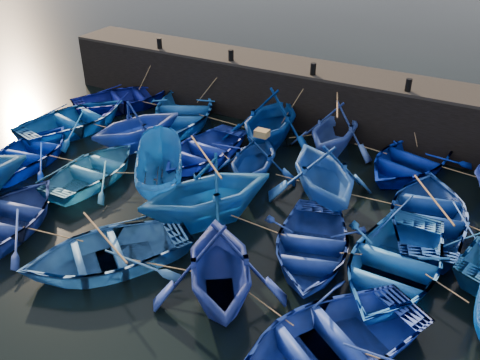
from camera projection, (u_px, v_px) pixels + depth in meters
The scene contains 31 objects.
ground at pixel (191, 244), 16.74m from camera, with size 120.00×120.00×0.00m, color black.
quay_wall at pixel (318, 98), 24.05m from camera, with size 26.00×2.50×2.50m, color black.
quay_top at pixel (320, 70), 23.39m from camera, with size 26.00×2.50×0.12m, color black.
bollard_0 at pixel (159, 43), 25.90m from camera, with size 0.24×0.24×0.50m, color black.
bollard_1 at pixel (231, 55), 24.22m from camera, with size 0.24×0.24×0.50m, color black.
bollard_2 at pixel (313, 69), 22.55m from camera, with size 0.24×0.24×0.50m, color black.
bollard_3 at pixel (408, 85), 20.88m from camera, with size 0.24×0.24×0.50m, color black.
boat_0 at pixel (124, 98), 26.06m from camera, with size 3.49×4.87×1.01m, color navy.
boat_1 at pixel (183, 110), 24.54m from camera, with size 4.01×5.61×1.16m, color #1250AF.
boat_2 at pixel (270, 119), 22.13m from camera, with size 4.01×4.65×2.45m, color navy.
boat_3 at pixel (335, 128), 21.74m from camera, with size 3.49×4.05×2.13m, color blue.
boat_4 at pixel (410, 160), 20.50m from camera, with size 3.62×5.06×1.05m, color #001788.
boat_6 at pixel (75, 119), 23.77m from camera, with size 3.76×5.26×1.09m, color #094998.
boat_7 at pixel (137, 125), 22.00m from camera, with size 3.45×4.00×2.11m, color #1F3FA8.
boat_8 at pixel (203, 150), 21.33m from camera, with size 3.28×4.58×0.95m, color #132BA1.
boat_9 at pixel (254, 159), 19.63m from camera, with size 3.17×3.68×1.94m, color navy.
boat_10 at pixel (324, 172), 18.37m from camera, with size 3.79×4.39×2.31m, color blue.
boat_11 at pixel (430, 214), 17.24m from camera, with size 3.75×5.24×1.09m, color navy.
boat_13 at pixel (31, 152), 21.18m from camera, with size 3.28×4.59×0.95m, color #002197.
boat_14 at pixel (95, 169), 19.99m from camera, with size 3.18×4.44×0.92m, color #317CC0.
boat_15 at pixel (159, 172), 19.00m from camera, with size 1.68×4.47×1.73m, color #175AA7.
boat_16 at pixel (207, 190), 17.20m from camera, with size 4.00×4.64×2.44m, color #1459A7.
boat_17 at pixel (311, 246), 15.89m from camera, with size 3.33×4.66×0.97m, color navy.
boat_18 at pixel (393, 264), 15.03m from camera, with size 3.82×5.34×1.11m, color blue.
boat_21 at pixel (4, 220), 16.99m from camera, with size 3.54×4.95×1.03m, color navy.
boat_22 at pixel (106, 251), 15.60m from camera, with size 3.53×4.94×1.02m, color #2C64AD.
boat_23 at pixel (219, 265), 14.10m from camera, with size 3.66×4.24×2.23m, color navy.
boat_24 at pixel (328, 340), 12.63m from camera, with size 3.71×5.18×1.08m, color #19369C.
wooden_crate at pixel (262, 133), 18.95m from camera, with size 0.49×0.36×0.25m, color olive.
mooring_ropes at pixel (260, 157), 19.93m from camera, with size 17.59×11.92×2.10m.
loose_oars at pixel (278, 168), 17.51m from camera, with size 10.13×12.34×1.48m.
Camera 1 is at (7.85, -11.03, 10.17)m, focal length 40.00 mm.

